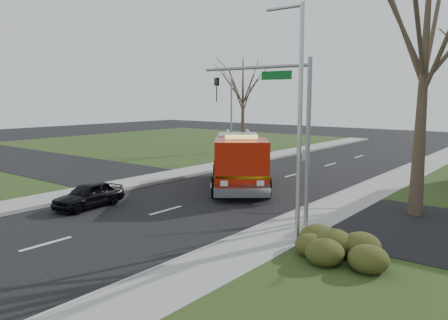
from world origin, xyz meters
The scene contains 12 objects.
ground centered at (0.00, 0.00, 0.00)m, with size 120.00×120.00×0.00m, color black.
sidewalk_right centered at (6.20, 0.00, 0.07)m, with size 2.40×80.00×0.15m, color gray.
sidewalk_left centered at (-6.20, 0.00, 0.07)m, with size 2.40×80.00×0.15m, color gray.
cross_street_left centered at (-22.40, 4.00, 0.08)m, with size 30.00×8.00×0.15m, color black.
hedge_corner centered at (9.00, -1.00, 0.58)m, with size 2.80×2.00×0.90m, color #2D3413.
bare_tree_near centered at (9.50, 6.00, 7.41)m, with size 6.00×6.00×12.00m.
bare_tree_left centered at (-10.00, 20.00, 5.56)m, with size 4.50×4.50×9.00m.
traffic_signal_mast centered at (5.21, 1.50, 4.71)m, with size 5.29×0.18×6.80m.
streetlight_pole centered at (7.14, -0.50, 4.55)m, with size 1.48×0.16×8.40m.
utility_pole_far centered at (-6.80, 14.00, 3.50)m, with size 0.14×0.14×7.00m, color gray.
fire_engine centered at (-0.42, 6.40, 1.50)m, with size 7.30×8.19×3.32m.
parked_car_maroon centered at (-3.37, -1.83, 0.61)m, with size 1.45×3.61×1.23m, color black.
Camera 1 is at (14.46, -13.94, 5.26)m, focal length 35.00 mm.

